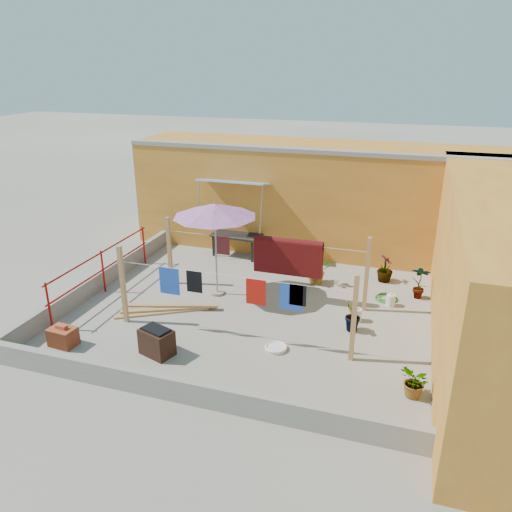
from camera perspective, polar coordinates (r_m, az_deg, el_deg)
name	(u,v)px	position (r m, az deg, el deg)	size (l,w,h in m)	color
ground	(252,310)	(11.78, -0.46, -6.15)	(80.00, 80.00, 0.00)	#9E998E
wall_back	(316,197)	(15.36, 6.88, 6.74)	(11.00, 3.27, 3.21)	#C8822C
wall_right	(507,274)	(10.79, 26.74, -1.88)	(2.40, 9.00, 3.20)	#C8822C
parapet_front	(186,391)	(8.84, -8.05, -15.04)	(8.30, 0.16, 0.44)	gray
parapet_left	(101,279)	(13.42, -17.25, -2.57)	(0.16, 7.30, 0.44)	gray
red_railing	(102,265)	(12.95, -17.14, -1.02)	(0.05, 4.20, 1.10)	maroon
clothesline_rig	(279,262)	(11.64, 2.67, -0.71)	(5.09, 2.35, 1.80)	tan
patio_umbrella	(215,211)	(11.82, -4.74, 5.17)	(2.50, 2.50, 2.41)	gray
outdoor_table	(236,236)	(14.79, -2.25, 2.27)	(1.50, 0.85, 0.68)	black
brick_stack	(63,337)	(11.04, -21.19, -8.58)	(0.56, 0.43, 0.46)	#A24925
lumber_pile	(167,309)	(11.84, -10.09, -5.96)	(2.17, 1.26, 0.14)	tan
brazier	(157,342)	(10.17, -11.28, -9.57)	(0.75, 0.62, 0.58)	#311B13
white_basin	(276,348)	(10.25, 2.30, -10.42)	(0.46, 0.46, 0.08)	silver
water_jug_a	(357,315)	(11.46, 11.45, -6.61)	(0.22, 0.22, 0.34)	silver
water_jug_b	(391,300)	(12.32, 15.12, -4.90)	(0.21, 0.21, 0.33)	silver
green_hose	(386,298)	(12.67, 14.67, -4.63)	(0.55, 0.55, 0.08)	#1A7620
plant_back_a	(317,270)	(13.10, 7.02, -1.60)	(0.66, 0.57, 0.73)	#205017
plant_back_b	(385,268)	(13.54, 14.54, -1.38)	(0.41, 0.41, 0.73)	#205017
plant_right_a	(420,282)	(12.80, 18.23, -2.82)	(0.46, 0.31, 0.86)	#205017
plant_right_b	(352,316)	(10.91, 10.90, -6.76)	(0.41, 0.33, 0.74)	#205017
plant_right_c	(415,383)	(9.24, 17.74, -13.62)	(0.54, 0.46, 0.60)	#205017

